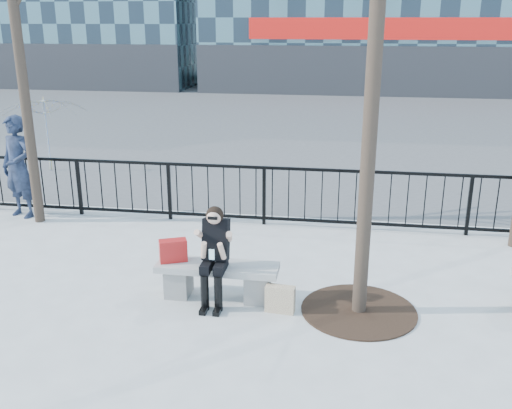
# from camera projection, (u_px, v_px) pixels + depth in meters

# --- Properties ---
(ground) EXTENTS (120.00, 120.00, 0.00)m
(ground) POSITION_uv_depth(u_px,v_px,m) (218.00, 297.00, 7.81)
(ground) COLOR #A4A5A0
(ground) RESTS_ON ground
(street_surface) EXTENTS (60.00, 23.00, 0.01)m
(street_surface) POSITION_uv_depth(u_px,v_px,m) (304.00, 118.00, 21.89)
(street_surface) COLOR #474747
(street_surface) RESTS_ON ground
(railing) EXTENTS (14.00, 0.06, 1.10)m
(railing) POSITION_uv_depth(u_px,v_px,m) (253.00, 195.00, 10.45)
(railing) COLOR black
(railing) RESTS_ON ground
(tree_grate) EXTENTS (1.50, 1.50, 0.02)m
(tree_grate) POSITION_uv_depth(u_px,v_px,m) (359.00, 310.00, 7.42)
(tree_grate) COLOR black
(tree_grate) RESTS_ON ground
(bench_main) EXTENTS (1.65, 0.46, 0.49)m
(bench_main) POSITION_uv_depth(u_px,v_px,m) (218.00, 277.00, 7.71)
(bench_main) COLOR slate
(bench_main) RESTS_ON ground
(seated_woman) EXTENTS (0.50, 0.64, 1.34)m
(seated_woman) POSITION_uv_depth(u_px,v_px,m) (214.00, 257.00, 7.45)
(seated_woman) COLOR black
(seated_woman) RESTS_ON ground
(handbag) EXTENTS (0.41, 0.31, 0.30)m
(handbag) POSITION_uv_depth(u_px,v_px,m) (173.00, 251.00, 7.72)
(handbag) COLOR red
(handbag) RESTS_ON bench_main
(shopping_bag) EXTENTS (0.39, 0.18, 0.36)m
(shopping_bag) POSITION_uv_depth(u_px,v_px,m) (280.00, 299.00, 7.37)
(shopping_bag) COLOR beige
(shopping_bag) RESTS_ON ground
(standing_man) EXTENTS (0.82, 0.67, 1.95)m
(standing_man) POSITION_uv_depth(u_px,v_px,m) (18.00, 167.00, 10.74)
(standing_man) COLOR black
(standing_man) RESTS_ON ground
(vendor_umbrella) EXTENTS (2.21, 2.25, 1.85)m
(vendor_umbrella) POSITION_uv_depth(u_px,v_px,m) (46.00, 135.00, 14.01)
(vendor_umbrella) COLOR yellow
(vendor_umbrella) RESTS_ON ground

